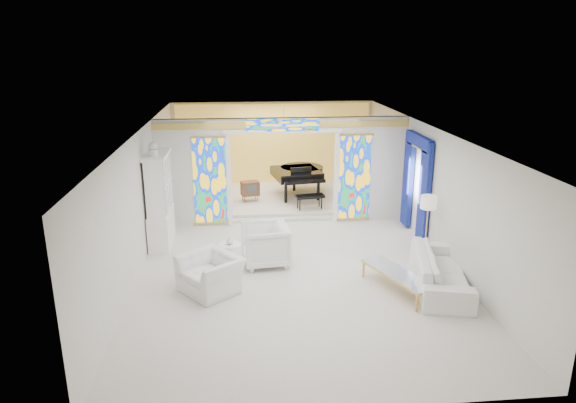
{
  "coord_description": "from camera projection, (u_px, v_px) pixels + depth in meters",
  "views": [
    {
      "loc": [
        -1.17,
        -11.91,
        4.93
      ],
      "look_at": [
        -0.02,
        0.2,
        1.17
      ],
      "focal_mm": 32.0,
      "sensor_mm": 36.0,
      "label": 1
    }
  ],
  "objects": [
    {
      "name": "china_cabinet",
      "position": [
        160.0,
        200.0,
        12.83
      ],
      "size": [
        0.56,
        1.46,
        2.72
      ],
      "color": "white",
      "rests_on": "floor"
    },
    {
      "name": "wall_front",
      "position": [
        334.0,
        316.0,
        6.74
      ],
      "size": [
        7.0,
        0.02,
        3.0
      ],
      "primitive_type": "cube",
      "color": "silver",
      "rests_on": "floor"
    },
    {
      "name": "vase",
      "position": [
        230.0,
        240.0,
        11.44
      ],
      "size": [
        0.2,
        0.2,
        0.17
      ],
      "primitive_type": "imported",
      "rotation": [
        0.0,
        0.0,
        -0.21
      ],
      "color": "white",
      "rests_on": "side_table"
    },
    {
      "name": "stained_glass_transom",
      "position": [
        283.0,
        125.0,
        13.86
      ],
      "size": [
        2.0,
        0.04,
        0.34
      ],
      "primitive_type": "cube",
      "color": "gold",
      "rests_on": "partition_wall"
    },
    {
      "name": "stained_glass_right",
      "position": [
        355.0,
        178.0,
        14.49
      ],
      "size": [
        0.9,
        0.04,
        2.4
      ],
      "primitive_type": "cube",
      "color": "gold",
      "rests_on": "partition_wall"
    },
    {
      "name": "wall_back",
      "position": [
        273.0,
        145.0,
        18.16
      ],
      "size": [
        7.0,
        0.02,
        3.0
      ],
      "primitive_type": "cube",
      "color": "silver",
      "rests_on": "floor"
    },
    {
      "name": "stained_glass_left",
      "position": [
        210.0,
        181.0,
        14.12
      ],
      "size": [
        0.9,
        0.04,
        2.4
      ],
      "primitive_type": "cube",
      "color": "gold",
      "rests_on": "partition_wall"
    },
    {
      "name": "ceiling",
      "position": [
        290.0,
        129.0,
        12.01
      ],
      "size": [
        7.0,
        12.0,
        0.02
      ],
      "primitive_type": "cube",
      "color": "silver",
      "rests_on": "wall_back"
    },
    {
      "name": "floor_lamp",
      "position": [
        428.0,
        205.0,
        11.97
      ],
      "size": [
        0.46,
        0.46,
        1.54
      ],
      "rotation": [
        0.0,
        0.0,
        -0.25
      ],
      "color": "gold",
      "rests_on": "floor"
    },
    {
      "name": "alcove_platform",
      "position": [
        277.0,
        198.0,
        16.77
      ],
      "size": [
        6.8,
        3.8,
        0.18
      ],
      "primitive_type": "cube",
      "color": "silver",
      "rests_on": "floor"
    },
    {
      "name": "grand_piano",
      "position": [
        299.0,
        173.0,
        16.64
      ],
      "size": [
        1.85,
        2.86,
        1.07
      ],
      "rotation": [
        0.0,
        0.0,
        0.17
      ],
      "color": "black",
      "rests_on": "alcove_platform"
    },
    {
      "name": "coffee_table",
      "position": [
        398.0,
        274.0,
        10.57
      ],
      "size": [
        1.23,
        1.93,
        0.41
      ],
      "rotation": [
        0.0,
        0.0,
        0.39
      ],
      "color": "silver",
      "rests_on": "floor"
    },
    {
      "name": "side_table",
      "position": [
        230.0,
        253.0,
        11.53
      ],
      "size": [
        0.59,
        0.59,
        0.63
      ],
      "rotation": [
        0.0,
        0.0,
        0.18
      ],
      "color": "white",
      "rests_on": "floor"
    },
    {
      "name": "armchair_left",
      "position": [
        210.0,
        274.0,
        10.57
      ],
      "size": [
        1.53,
        1.55,
        0.76
      ],
      "primitive_type": "imported",
      "rotation": [
        0.0,
        0.0,
        -0.89
      ],
      "color": "white",
      "rests_on": "floor"
    },
    {
      "name": "partition_wall",
      "position": [
        283.0,
        166.0,
        14.3
      ],
      "size": [
        7.0,
        0.22,
        3.0
      ],
      "color": "silver",
      "rests_on": "floor"
    },
    {
      "name": "tv_console",
      "position": [
        250.0,
        188.0,
        16.03
      ],
      "size": [
        0.61,
        0.49,
        0.63
      ],
      "rotation": [
        0.0,
        0.0,
        0.24
      ],
      "color": "brown",
      "rests_on": "alcove_platform"
    },
    {
      "name": "gold_curtain_back",
      "position": [
        273.0,
        145.0,
        18.04
      ],
      "size": [
        6.7,
        0.1,
        2.9
      ],
      "primitive_type": "cube",
      "color": "#FED058",
      "rests_on": "wall_back"
    },
    {
      "name": "blue_drapes",
      "position": [
        416.0,
        177.0,
        13.4
      ],
      "size": [
        0.14,
        1.85,
        2.65
      ],
      "color": "navy",
      "rests_on": "wall_right"
    },
    {
      "name": "sofa",
      "position": [
        441.0,
        270.0,
        10.75
      ],
      "size": [
        1.56,
        2.73,
        0.75
      ],
      "primitive_type": "imported",
      "rotation": [
        0.0,
        0.0,
        1.34
      ],
      "color": "white",
      "rests_on": "floor"
    },
    {
      "name": "chandelier",
      "position": [
        284.0,
        123.0,
        15.96
      ],
      "size": [
        0.48,
        0.48,
        0.3
      ],
      "primitive_type": "cylinder",
      "color": "gold",
      "rests_on": "ceiling"
    },
    {
      "name": "floor",
      "position": [
        290.0,
        248.0,
        12.89
      ],
      "size": [
        12.0,
        12.0,
        0.0
      ],
      "primitive_type": "plane",
      "color": "silver",
      "rests_on": "ground"
    },
    {
      "name": "wall_right",
      "position": [
        429.0,
        187.0,
        12.77
      ],
      "size": [
        0.02,
        12.0,
        3.0
      ],
      "primitive_type": "cube",
      "color": "silver",
      "rests_on": "floor"
    },
    {
      "name": "wall_left",
      "position": [
        143.0,
        195.0,
        12.13
      ],
      "size": [
        0.02,
        12.0,
        3.0
      ],
      "primitive_type": "cube",
      "color": "silver",
      "rests_on": "floor"
    },
    {
      "name": "armchair_right",
      "position": [
        265.0,
        245.0,
        11.85
      ],
      "size": [
        1.15,
        1.12,
        0.96
      ],
      "primitive_type": "imported",
      "rotation": [
        0.0,
        0.0,
        -1.47
      ],
      "color": "white",
      "rests_on": "floor"
    }
  ]
}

